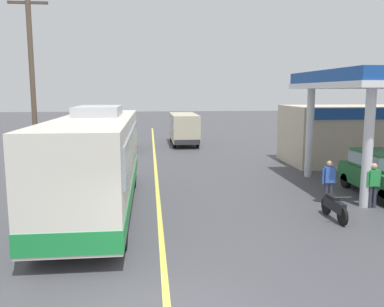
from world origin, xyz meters
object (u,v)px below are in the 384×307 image
Objects in this scene: motorcycle_parked_forecourt at (334,206)px; pedestrian_near_pump at (329,180)px; pedestrian_by_shop at (373,183)px; minibus_opposing_lane at (184,126)px; car_trailing_behind_bus at (124,136)px; coach_bus_main at (97,162)px; car_at_pump at (381,171)px.

pedestrian_near_pump is (0.64, 1.86, 0.49)m from motorcycle_parked_forecourt.
pedestrian_by_shop is (1.37, -0.70, 0.00)m from pedestrian_near_pump.
car_trailing_behind_bus is at bearing -150.80° from minibus_opposing_lane.
minibus_opposing_lane is 20.11m from motorcycle_parked_forecourt.
car_at_pump is at bearing 3.88° from coach_bus_main.
car_at_pump is at bearing 52.35° from pedestrian_by_shop.
minibus_opposing_lane is at bearing 99.59° from motorcycle_parked_forecourt.
motorcycle_parked_forecourt is at bearing -109.03° from pedestrian_near_pump.
pedestrian_by_shop is (2.01, 1.16, 0.49)m from motorcycle_parked_forecourt.
motorcycle_parked_forecourt is at bearing -14.68° from coach_bus_main.
minibus_opposing_lane is at bearing 29.20° from car_trailing_behind_bus.
pedestrian_by_shop is at bearing -27.01° from pedestrian_near_pump.
coach_bus_main is at bearing -104.66° from minibus_opposing_lane.
pedestrian_near_pump is 17.61m from car_trailing_behind_bus.
pedestrian_near_pump is at bearing -77.47° from minibus_opposing_lane.
coach_bus_main is at bearing -176.12° from car_at_pump.
pedestrian_by_shop is (9.99, -0.93, -0.79)m from coach_bus_main.
minibus_opposing_lane reaches higher than motorcycle_parked_forecourt.
coach_bus_main reaches higher than pedestrian_by_shop.
car_trailing_behind_bus is (-8.62, 15.36, 0.08)m from pedestrian_near_pump.
coach_bus_main is 6.65× the size of pedestrian_near_pump.
car_at_pump is at bearing 40.77° from motorcycle_parked_forecourt.
car_at_pump reaches higher than pedestrian_near_pump.
pedestrian_near_pump is at bearing 152.99° from pedestrian_by_shop.
car_trailing_behind_bus reaches higher than motorcycle_parked_forecourt.
car_trailing_behind_bus is at bearing 121.87° from pedestrian_by_shop.
minibus_opposing_lane is 3.69× the size of pedestrian_near_pump.
pedestrian_by_shop is at bearing -58.13° from car_trailing_behind_bus.
coach_bus_main reaches higher than motorcycle_parked_forecourt.
coach_bus_main reaches higher than car_at_pump.
minibus_opposing_lane is 19.40m from pedestrian_by_shop.
coach_bus_main is 6.13× the size of motorcycle_parked_forecourt.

